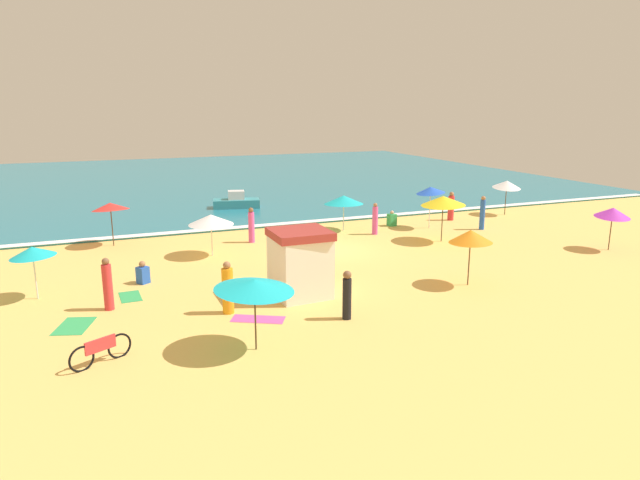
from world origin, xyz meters
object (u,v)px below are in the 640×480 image
object	(u,v)px
beach_umbrella_2	(507,184)
beach_umbrella_0	(32,252)
beach_umbrella_7	(110,206)
small_boat_0	(236,202)
beach_umbrella_3	(471,236)
beach_umbrella_1	(613,212)
beachgoer_3	(228,289)
beachgoer_4	(251,226)
parked_bicycle	(101,351)
beachgoer_2	(451,207)
beachgoer_7	(392,219)
beachgoer_6	(108,285)
beach_umbrella_6	(254,285)
beach_umbrella_9	(443,201)
lifeguard_cabana	(300,263)
beachgoer_0	(482,213)
beachgoer_5	(347,295)
beach_umbrella_4	(211,220)
beachgoer_8	(375,219)
beach_umbrella_8	(431,190)
beach_umbrella_5	(344,200)

from	to	relation	value
beach_umbrella_2	beach_umbrella_0	bearing A→B (deg)	-166.13
beach_umbrella_7	small_boat_0	world-z (taller)	beach_umbrella_7
beach_umbrella_3	small_boat_0	bearing A→B (deg)	102.63
beach_umbrella_1	beachgoer_3	distance (m)	18.99
beach_umbrella_2	beachgoer_3	size ratio (longest dim) A/B	1.26
beachgoer_4	small_boat_0	world-z (taller)	beachgoer_4
beach_umbrella_7	small_boat_0	distance (m)	11.18
parked_bicycle	beachgoer_3	world-z (taller)	beachgoer_3
beachgoer_2	beachgoer_3	bearing A→B (deg)	-147.18
beach_umbrella_2	beach_umbrella_7	size ratio (longest dim) A/B	1.01
beach_umbrella_7	beachgoer_7	distance (m)	15.19
beach_umbrella_7	beachgoer_6	bearing A→B (deg)	-93.47
beach_umbrella_6	beach_umbrella_9	xyz separation A→B (m)	(12.38, 9.11, 0.17)
lifeguard_cabana	parked_bicycle	size ratio (longest dim) A/B	1.51
beachgoer_0	beachgoer_5	distance (m)	15.81
beachgoer_3	beachgoer_5	world-z (taller)	beachgoer_3
beach_umbrella_1	beach_umbrella_4	bearing A→B (deg)	161.17
beach_umbrella_4	beachgoer_0	world-z (taller)	beach_umbrella_4
beach_umbrella_7	beach_umbrella_4	bearing A→B (deg)	-41.92
beachgoer_0	beachgoer_8	world-z (taller)	beachgoer_0
beach_umbrella_3	beach_umbrella_8	xyz separation A→B (m)	(4.31, 9.45, 0.22)
lifeguard_cabana	beachgoer_7	world-z (taller)	lifeguard_cabana
beachgoer_4	beach_umbrella_6	bearing A→B (deg)	-104.94
parked_bicycle	beachgoer_7	distance (m)	20.45
beach_umbrella_4	parked_bicycle	size ratio (longest dim) A/B	1.54
beach_umbrella_1	parked_bicycle	world-z (taller)	beach_umbrella_1
beach_umbrella_5	beachgoer_7	distance (m)	3.38
beach_umbrella_1	beach_umbrella_7	world-z (taller)	beach_umbrella_7
beachgoer_0	beachgoer_8	xyz separation A→B (m)	(-6.09, 1.18, -0.11)
parked_bicycle	beach_umbrella_3	bearing A→B (deg)	8.37
parked_bicycle	small_boat_0	world-z (taller)	small_boat_0
beach_umbrella_3	beachgoer_0	world-z (taller)	beach_umbrella_3
beachgoer_2	lifeguard_cabana	bearing A→B (deg)	-143.88
beach_umbrella_5	beachgoer_2	distance (m)	7.24
beach_umbrella_6	beachgoer_5	size ratio (longest dim) A/B	1.93
beachgoer_6	beach_umbrella_3	bearing A→B (deg)	-10.31
lifeguard_cabana	beach_umbrella_2	bearing A→B (deg)	29.35
beach_umbrella_0	beachgoer_0	size ratio (longest dim) A/B	1.05
lifeguard_cabana	parked_bicycle	xyz separation A→B (m)	(-6.91, -3.20, -0.88)
beach_umbrella_9	parked_bicycle	bearing A→B (deg)	-152.94
beach_umbrella_2	beach_umbrella_4	size ratio (longest dim) A/B	0.90
beachgoer_0	beach_umbrella_3	bearing A→B (deg)	-130.39
beach_umbrella_5	beachgoer_0	size ratio (longest dim) A/B	1.29
beach_umbrella_9	beachgoer_4	xyz separation A→B (m)	(-9.03, 3.45, -1.24)
beach_umbrella_0	beachgoer_5	size ratio (longest dim) A/B	1.21
beachgoer_7	beach_umbrella_1	bearing A→B (deg)	-51.61
beach_umbrella_0	beach_umbrella_3	world-z (taller)	beach_umbrella_3
small_boat_0	beach_umbrella_0	bearing A→B (deg)	-126.61
parked_bicycle	beachgoer_2	world-z (taller)	beachgoer_2
beach_umbrella_5	beachgoer_6	size ratio (longest dim) A/B	1.33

